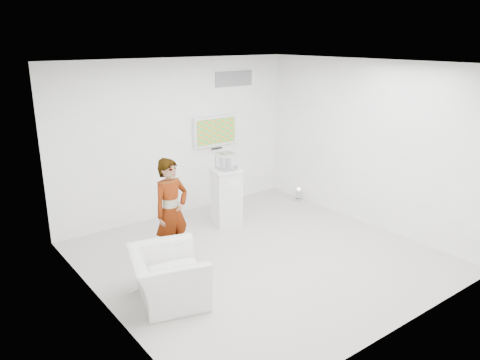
{
  "coord_description": "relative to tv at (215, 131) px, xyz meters",
  "views": [
    {
      "loc": [
        -4.33,
        -5.23,
        3.36
      ],
      "look_at": [
        0.07,
        0.6,
        1.12
      ],
      "focal_mm": 35.0,
      "sensor_mm": 36.0,
      "label": 1
    }
  ],
  "objects": [
    {
      "name": "tv",
      "position": [
        0.0,
        0.0,
        0.0
      ],
      "size": [
        1.0,
        0.08,
        0.6
      ],
      "primitive_type": "cube",
      "color": "silver",
      "rests_on": "room"
    },
    {
      "name": "wii_remote",
      "position": [
        -1.8,
        -1.59,
        -0.06
      ],
      "size": [
        0.08,
        0.16,
        0.04
      ],
      "primitive_type": "cube",
      "rotation": [
        0.0,
        0.0,
        -0.26
      ],
      "color": "silver",
      "rests_on": "person"
    },
    {
      "name": "logo_decal",
      "position": [
        0.5,
        0.04,
        1.0
      ],
      "size": [
        0.9,
        0.02,
        0.3
      ],
      "primitive_type": "cube",
      "color": "slate",
      "rests_on": "room"
    },
    {
      "name": "armchair",
      "position": [
        -2.62,
        -2.72,
        -1.21
      ],
      "size": [
        1.19,
        1.28,
        0.69
      ],
      "primitive_type": "imported",
      "rotation": [
        0.0,
        0.0,
        1.28
      ],
      "color": "white",
      "rests_on": "room"
    },
    {
      "name": "pedestal",
      "position": [
        -0.47,
        -1.03,
        -1.02
      ],
      "size": [
        0.62,
        0.62,
        1.06
      ],
      "primitive_type": "cube",
      "rotation": [
        0.0,
        0.0,
        -0.23
      ],
      "color": "silver",
      "rests_on": "room"
    },
    {
      "name": "room",
      "position": [
        -0.85,
        -2.45,
        -0.05
      ],
      "size": [
        5.01,
        5.01,
        3.0
      ],
      "color": "beige",
      "rests_on": "ground"
    },
    {
      "name": "console",
      "position": [
        -0.47,
        -1.03,
        -0.38
      ],
      "size": [
        0.07,
        0.16,
        0.22
      ],
      "primitive_type": "cube",
      "rotation": [
        0.0,
        0.0,
        0.09
      ],
      "color": "silver",
      "rests_on": "pedestal"
    },
    {
      "name": "person",
      "position": [
        -2.03,
        -1.78,
        -0.72
      ],
      "size": [
        0.66,
        0.49,
        1.66
      ],
      "primitive_type": "imported",
      "rotation": [
        0.0,
        0.0,
        0.16
      ],
      "color": "white",
      "rests_on": "room"
    },
    {
      "name": "floor_uplight",
      "position": [
        1.51,
        -0.9,
        -1.41
      ],
      "size": [
        0.19,
        0.19,
        0.28
      ],
      "primitive_type": "cylinder",
      "rotation": [
        0.0,
        0.0,
        0.05
      ],
      "color": "silver",
      "rests_on": "room"
    },
    {
      "name": "vitrine",
      "position": [
        -0.47,
        -1.03,
        -0.34
      ],
      "size": [
        0.32,
        0.32,
        0.3
      ],
      "primitive_type": "cube",
      "rotation": [
        0.0,
        0.0,
        -0.07
      ],
      "color": "silver",
      "rests_on": "pedestal"
    }
  ]
}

